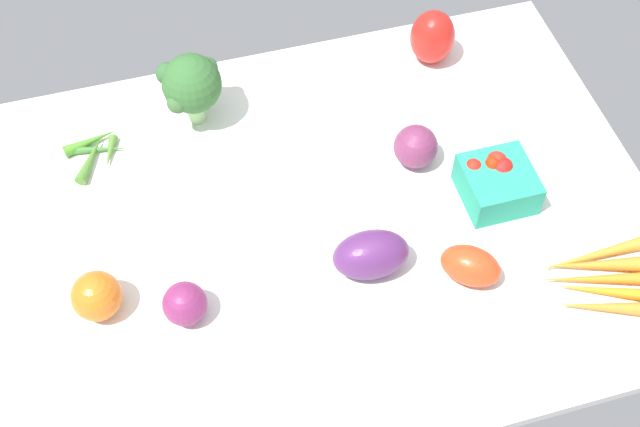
% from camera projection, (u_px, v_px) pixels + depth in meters
% --- Properties ---
extents(tablecloth, '(1.04, 0.76, 0.02)m').
position_uv_depth(tablecloth, '(320.00, 225.00, 1.29)').
color(tablecloth, white).
rests_on(tablecloth, ground).
extents(broccoli_head, '(0.10, 0.10, 0.13)m').
position_uv_depth(broccoli_head, '(191.00, 84.00, 1.33)').
color(broccoli_head, '#9ACF83').
rests_on(broccoli_head, tablecloth).
extents(red_onion_near_basket, '(0.07, 0.07, 0.07)m').
position_uv_depth(red_onion_near_basket, '(416.00, 147.00, 1.32)').
color(red_onion_near_basket, '#773057').
rests_on(red_onion_near_basket, tablecloth).
extents(eggplant, '(0.12, 0.08, 0.07)m').
position_uv_depth(eggplant, '(371.00, 255.00, 1.20)').
color(eggplant, '#5A2967').
rests_on(eggplant, tablecloth).
extents(roma_tomato, '(0.11, 0.10, 0.06)m').
position_uv_depth(roma_tomato, '(470.00, 266.00, 1.20)').
color(roma_tomato, '#DA421D').
rests_on(roma_tomato, tablecloth).
extents(red_onion_center, '(0.06, 0.06, 0.06)m').
position_uv_depth(red_onion_center, '(185.00, 304.00, 1.16)').
color(red_onion_center, '#80285D').
rests_on(red_onion_center, tablecloth).
extents(heirloom_tomato_orange, '(0.07, 0.07, 0.07)m').
position_uv_depth(heirloom_tomato_orange, '(97.00, 296.00, 1.16)').
color(heirloom_tomato_orange, orange).
rests_on(heirloom_tomato_orange, tablecloth).
extents(carrot_bunch, '(0.18, 0.14, 0.03)m').
position_uv_depth(carrot_bunch, '(600.00, 280.00, 1.20)').
color(carrot_bunch, orange).
rests_on(carrot_bunch, tablecloth).
extents(okra_pile, '(0.11, 0.11, 0.02)m').
position_uv_depth(okra_pile, '(95.00, 150.00, 1.35)').
color(okra_pile, '#4F8131').
rests_on(okra_pile, tablecloth).
extents(berry_basket, '(0.11, 0.11, 0.07)m').
position_uv_depth(berry_basket, '(497.00, 181.00, 1.28)').
color(berry_basket, teal).
rests_on(berry_basket, tablecloth).
extents(bell_pepper_red, '(0.11, 0.11, 0.10)m').
position_uv_depth(bell_pepper_red, '(432.00, 37.00, 1.44)').
color(bell_pepper_red, red).
rests_on(bell_pepper_red, tablecloth).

